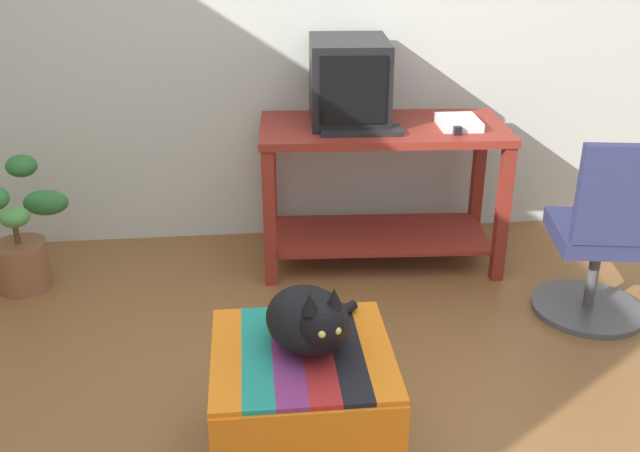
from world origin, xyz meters
TOP-DOWN VIEW (x-y plane):
  - back_wall at (0.00, 2.05)m, footprint 8.00×0.10m
  - desk at (0.47, 1.60)m, footprint 1.28×0.66m
  - tv_monitor at (0.31, 1.70)m, footprint 0.41×0.51m
  - keyboard at (0.34, 1.47)m, footprint 0.41×0.17m
  - book at (0.84, 1.53)m, footprint 0.21×0.25m
  - ottoman_with_blanket at (-0.06, 0.10)m, footprint 0.60×0.60m
  - cat at (-0.03, 0.12)m, footprint 0.37×0.42m
  - potted_plant at (-1.35, 1.47)m, footprint 0.45×0.39m
  - office_chair at (1.36, 0.89)m, footprint 0.52×0.52m
  - stapler at (0.80, 1.44)m, footprint 0.04×0.11m

SIDE VIEW (x-z plane):
  - ottoman_with_blanket at x=-0.06m, z-range 0.00..0.44m
  - potted_plant at x=-1.35m, z-range -0.07..0.59m
  - office_chair at x=1.36m, z-range -0.06..0.83m
  - desk at x=0.47m, z-range 0.13..0.89m
  - cat at x=-0.03m, z-range 0.41..0.68m
  - keyboard at x=0.34m, z-range 0.76..0.78m
  - stapler at x=0.80m, z-range 0.76..0.80m
  - book at x=0.84m, z-range 0.76..0.80m
  - tv_monitor at x=0.31m, z-range 0.75..1.17m
  - back_wall at x=0.00m, z-range 0.00..2.60m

